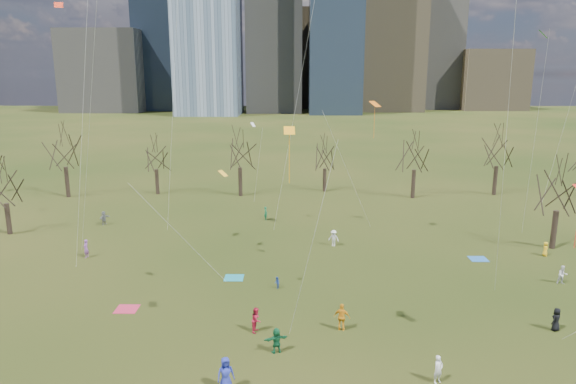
{
  "coord_description": "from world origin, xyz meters",
  "views": [
    {
      "loc": [
        0.46,
        -30.33,
        16.74
      ],
      "look_at": [
        0.0,
        12.0,
        7.0
      ],
      "focal_mm": 32.0,
      "sensor_mm": 36.0,
      "label": 1
    }
  ],
  "objects_px": {
    "person_0": "(226,374)",
    "person_2": "(256,320)",
    "blanket_teal": "(234,278)",
    "person_4": "(342,317)",
    "blanket_crimson": "(127,309)",
    "blanket_navy": "(478,259)",
    "person_1": "(438,369)"
  },
  "relations": [
    {
      "from": "person_0",
      "to": "person_2",
      "type": "distance_m",
      "value": 6.59
    },
    {
      "from": "blanket_teal",
      "to": "person_4",
      "type": "distance_m",
      "value": 12.2
    },
    {
      "from": "blanket_crimson",
      "to": "blanket_teal",
      "type": "bearing_deg",
      "value": 39.84
    },
    {
      "from": "blanket_navy",
      "to": "person_1",
      "type": "distance_m",
      "value": 21.67
    },
    {
      "from": "blanket_teal",
      "to": "blanket_navy",
      "type": "distance_m",
      "value": 22.68
    },
    {
      "from": "blanket_teal",
      "to": "person_2",
      "type": "relative_size",
      "value": 0.93
    },
    {
      "from": "person_1",
      "to": "person_2",
      "type": "xyz_separation_m",
      "value": [
        -10.48,
        5.68,
        0.04
      ]
    },
    {
      "from": "person_2",
      "to": "person_4",
      "type": "bearing_deg",
      "value": -74.24
    },
    {
      "from": "blanket_navy",
      "to": "person_0",
      "type": "distance_m",
      "value": 29.18
    },
    {
      "from": "person_0",
      "to": "blanket_navy",
      "type": "bearing_deg",
      "value": 24.44
    },
    {
      "from": "person_0",
      "to": "person_1",
      "type": "bearing_deg",
      "value": -16.13
    },
    {
      "from": "blanket_teal",
      "to": "person_1",
      "type": "distance_m",
      "value": 19.79
    },
    {
      "from": "blanket_teal",
      "to": "person_0",
      "type": "relative_size",
      "value": 0.84
    },
    {
      "from": "blanket_crimson",
      "to": "person_2",
      "type": "relative_size",
      "value": 0.93
    },
    {
      "from": "person_2",
      "to": "person_4",
      "type": "relative_size",
      "value": 0.9
    },
    {
      "from": "blanket_crimson",
      "to": "person_4",
      "type": "xyz_separation_m",
      "value": [
        15.41,
        -2.96,
        0.93
      ]
    },
    {
      "from": "blanket_navy",
      "to": "blanket_crimson",
      "type": "height_order",
      "value": "same"
    },
    {
      "from": "blanket_navy",
      "to": "person_1",
      "type": "relative_size",
      "value": 0.98
    },
    {
      "from": "person_0",
      "to": "person_1",
      "type": "height_order",
      "value": "person_0"
    },
    {
      "from": "blanket_navy",
      "to": "blanket_crimson",
      "type": "distance_m",
      "value": 31.23
    },
    {
      "from": "blanket_navy",
      "to": "person_2",
      "type": "xyz_separation_m",
      "value": [
        -19.61,
        -13.95,
        0.84
      ]
    },
    {
      "from": "blanket_crimson",
      "to": "person_1",
      "type": "bearing_deg",
      "value": -23.78
    },
    {
      "from": "person_0",
      "to": "person_2",
      "type": "xyz_separation_m",
      "value": [
        1.21,
        6.47,
        -0.1
      ]
    },
    {
      "from": "blanket_teal",
      "to": "person_2",
      "type": "height_order",
      "value": "person_2"
    },
    {
      "from": "blanket_crimson",
      "to": "person_2",
      "type": "bearing_deg",
      "value": -18.32
    },
    {
      "from": "blanket_crimson",
      "to": "person_2",
      "type": "distance_m",
      "value": 10.27
    },
    {
      "from": "blanket_teal",
      "to": "person_4",
      "type": "relative_size",
      "value": 0.85
    },
    {
      "from": "person_0",
      "to": "person_2",
      "type": "bearing_deg",
      "value": 59.41
    },
    {
      "from": "person_1",
      "to": "person_4",
      "type": "relative_size",
      "value": 0.86
    },
    {
      "from": "blanket_teal",
      "to": "blanket_crimson",
      "type": "relative_size",
      "value": 1.0
    },
    {
      "from": "blanket_teal",
      "to": "person_2",
      "type": "bearing_deg",
      "value": -74.44
    },
    {
      "from": "person_0",
      "to": "person_4",
      "type": "distance_m",
      "value": 9.63
    }
  ]
}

